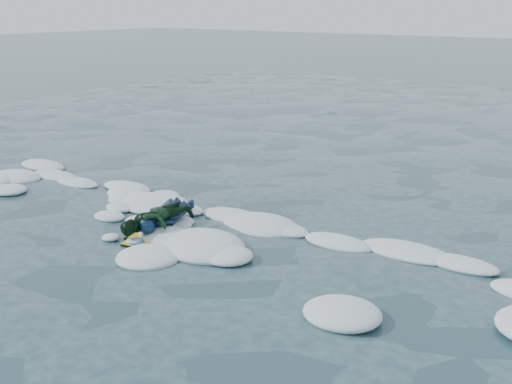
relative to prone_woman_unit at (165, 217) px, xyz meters
The scene contains 4 objects.
ground 1.16m from the prone_woman_unit, 23.17° to the right, with size 120.00×120.00×0.00m, color #173139.
foam_band 1.22m from the prone_woman_unit, 28.87° to the left, with size 12.00×3.10×0.30m, color silver, non-canonical shape.
prone_woman_unit is the anchor object (origin of this frame).
prone_child_unit 0.39m from the prone_woman_unit, 65.28° to the right, with size 0.75×1.25×0.46m.
Camera 1 is at (5.67, -6.29, 3.39)m, focal length 45.00 mm.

